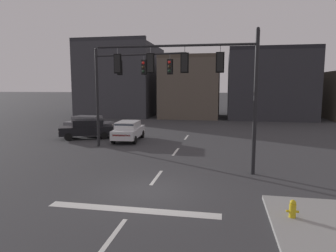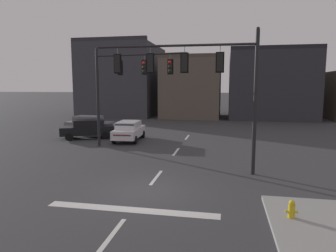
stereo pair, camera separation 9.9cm
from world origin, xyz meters
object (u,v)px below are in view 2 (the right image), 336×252
Objects in this scene: car_lot_nearside at (129,130)px; signal_mast_near_side at (199,74)px; signal_mast_far_side at (123,79)px; car_lot_middle at (88,128)px; fire_hydrant at (291,212)px; car_lot_farside at (89,124)px.

signal_mast_near_side is at bearing -51.47° from car_lot_nearside.
car_lot_middle is (-4.45, 3.36, -4.11)m from signal_mast_far_side.
car_lot_nearside is 6.05× the size of fire_hydrant.
fire_hydrant is (9.36, -10.50, -4.64)m from signal_mast_far_side.
car_lot_nearside is 3.85m from car_lot_middle.
signal_mast_near_side is 11.10m from car_lot_nearside.
signal_mast_far_side is at bearing -78.01° from car_lot_nearside.
signal_mast_far_side is at bearing 138.57° from signal_mast_near_side.
signal_mast_near_side is 1.81× the size of car_lot_nearside.
car_lot_middle is at bearing 142.92° from signal_mast_far_side.
car_lot_nearside is (-0.62, 2.94, -4.11)m from signal_mast_far_side.
signal_mast_far_side is 1.51× the size of car_lot_middle.
car_lot_middle is 19.57m from fire_hydrant.
signal_mast_near_side is 13.92m from car_lot_middle.
signal_mast_far_side is 9.55m from car_lot_farside.
signal_mast_far_side is 1.57× the size of car_lot_farside.
signal_mast_far_side is at bearing 131.70° from fire_hydrant.
fire_hydrant is at bearing -45.12° from car_lot_middle.
car_lot_nearside and car_lot_middle have the same top height.
fire_hydrant is at bearing -53.40° from car_lot_nearside.
car_lot_nearside is 6.20m from car_lot_farside.
signal_mast_far_side is at bearing -37.08° from car_lot_middle.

